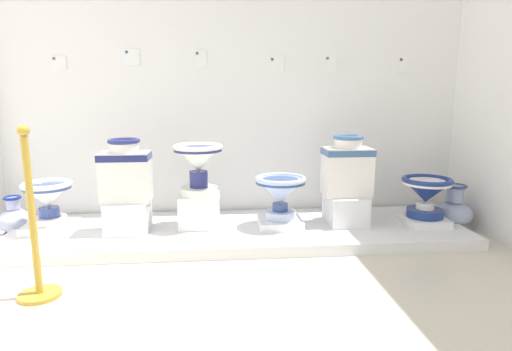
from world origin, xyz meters
TOP-DOWN VIEW (x-y plane):
  - ground_plane at (2.04, 0.72)m, footprint 6.08×5.44m
  - wall_back at (2.04, 2.67)m, footprint 4.28×0.06m
  - display_platform at (2.04, 2.12)m, footprint 3.63×1.00m
  - plinth_block_tall_cobalt at (0.55, 2.13)m, footprint 0.37×0.31m
  - antique_toilet_tall_cobalt at (0.55, 2.13)m, footprint 0.37×0.37m
  - plinth_block_leftmost at (1.16, 2.07)m, footprint 0.32×0.32m
  - antique_toilet_leftmost at (1.16, 2.07)m, footprint 0.37×0.25m
  - plinth_block_pale_glazed at (1.71, 2.15)m, footprint 0.33×0.28m
  - antique_toilet_pale_glazed at (1.71, 2.15)m, footprint 0.39×0.39m
  - plinth_block_broad_patterned at (2.37, 2.09)m, footprint 0.35×0.34m
  - antique_toilet_broad_patterned at (2.37, 2.09)m, footprint 0.42×0.42m
  - plinth_block_rightmost at (2.92, 2.13)m, footprint 0.30×0.37m
  - antique_toilet_rightmost at (2.92, 2.13)m, footprint 0.39×0.26m
  - plinth_block_squat_floral at (3.57, 2.04)m, footprint 0.32×0.34m
  - antique_toilet_squat_floral at (3.57, 2.04)m, footprint 0.40×0.40m
  - info_placard_first at (0.54, 2.63)m, footprint 0.12×0.01m
  - info_placard_second at (1.15, 2.63)m, footprint 0.13×0.01m
  - info_placard_third at (1.74, 2.63)m, footprint 0.10×0.01m
  - info_placard_fourth at (2.40, 2.63)m, footprint 0.13×0.01m
  - info_placard_fifth at (2.89, 2.63)m, footprint 0.10×0.01m
  - info_placard_sixth at (3.57, 2.63)m, footprint 0.09×0.01m
  - decorative_vase_companion at (0.20, 2.31)m, footprint 0.24×0.24m
  - decorative_vase_corner at (3.88, 2.15)m, footprint 0.31×0.31m
  - stanchion_post_near_left at (0.83, 1.17)m, footprint 0.24×0.24m

SIDE VIEW (x-z plane):
  - ground_plane at x=2.04m, z-range -0.02..0.00m
  - display_platform at x=2.04m, z-range 0.00..0.09m
  - plinth_block_squat_floral at x=3.57m, z-range 0.09..0.15m
  - plinth_block_tall_cobalt at x=0.55m, z-range 0.09..0.15m
  - plinth_block_broad_patterned at x=2.37m, z-range 0.09..0.15m
  - decorative_vase_companion at x=0.20m, z-range -0.03..0.30m
  - decorative_vase_corner at x=3.88m, z-range -0.04..0.36m
  - plinth_block_rightmost at x=2.92m, z-range 0.09..0.33m
  - plinth_block_leftmost at x=1.16m, z-range 0.09..0.33m
  - plinth_block_pale_glazed at x=1.71m, z-range 0.09..0.35m
  - stanchion_post_near_left at x=0.83m, z-range -0.18..0.81m
  - antique_toilet_squat_floral at x=3.57m, z-range 0.20..0.53m
  - antique_toilet_tall_cobalt at x=0.55m, z-range 0.21..0.54m
  - antique_toilet_broad_patterned at x=2.37m, z-range 0.21..0.56m
  - antique_toilet_leftmost at x=1.16m, z-range 0.33..0.82m
  - antique_toilet_rightmost at x=2.92m, z-range 0.33..0.82m
  - antique_toilet_pale_glazed at x=1.71m, z-range 0.42..0.83m
  - info_placard_fourth at x=2.40m, z-range 1.34..1.48m
  - info_placard_first at x=0.54m, z-range 1.35..1.47m
  - info_placard_sixth at x=3.57m, z-range 1.34..1.49m
  - info_placard_fifth at x=2.89m, z-range 1.35..1.50m
  - info_placard_third at x=1.74m, z-range 1.39..1.53m
  - info_placard_second at x=1.15m, z-range 1.39..1.53m
  - wall_back at x=2.04m, z-range 0.00..3.24m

